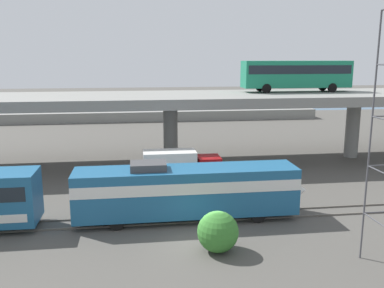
% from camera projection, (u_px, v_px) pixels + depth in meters
% --- Properties ---
extents(ground_plane, '(260.00, 260.00, 0.00)m').
position_uv_depth(ground_plane, '(199.00, 243.00, 25.83)').
color(ground_plane, '#4C4944').
extents(rail_strip_near, '(110.00, 0.12, 0.12)m').
position_uv_depth(rail_strip_near, '(192.00, 222.00, 28.95)').
color(rail_strip_near, '#59544C').
rests_on(rail_strip_near, ground_plane).
extents(rail_strip_far, '(110.00, 0.12, 0.12)m').
position_uv_depth(rail_strip_far, '(189.00, 214.00, 30.44)').
color(rail_strip_far, '#59544C').
rests_on(rail_strip_far, ground_plane).
extents(train_locomotive, '(16.35, 3.04, 4.18)m').
position_uv_depth(train_locomotive, '(197.00, 189.00, 29.33)').
color(train_locomotive, '#1E5984').
rests_on(train_locomotive, ground_plane).
extents(highway_overpass, '(96.00, 10.65, 7.28)m').
position_uv_depth(highway_overpass, '(170.00, 102.00, 43.88)').
color(highway_overpass, gray).
rests_on(highway_overpass, ground_plane).
extents(transit_bus_on_overpass, '(12.00, 2.68, 3.40)m').
position_uv_depth(transit_bus_on_overpass, '(296.00, 73.00, 46.63)').
color(transit_bus_on_overpass, '#197A56').
rests_on(transit_bus_on_overpass, highway_overpass).
extents(service_truck_west, '(6.80, 2.46, 3.04)m').
position_uv_depth(service_truck_west, '(180.00, 166.00, 37.41)').
color(service_truck_west, maroon).
rests_on(service_truck_west, ground_plane).
extents(pier_parking_lot, '(57.33, 13.10, 1.73)m').
position_uv_depth(pier_parking_lot, '(155.00, 112.00, 79.00)').
color(pier_parking_lot, gray).
rests_on(pier_parking_lot, ground_plane).
extents(parked_car_0, '(4.12, 1.99, 1.50)m').
position_uv_depth(parked_car_0, '(37.00, 104.00, 77.14)').
color(parked_car_0, navy).
rests_on(parked_car_0, pier_parking_lot).
extents(parked_car_1, '(4.66, 1.86, 1.50)m').
position_uv_depth(parked_car_1, '(232.00, 102.00, 80.97)').
color(parked_car_1, maroon).
rests_on(parked_car_1, pier_parking_lot).
extents(parked_car_2, '(4.36, 1.99, 1.50)m').
position_uv_depth(parked_car_2, '(93.00, 106.00, 74.47)').
color(parked_car_2, silver).
rests_on(parked_car_2, pier_parking_lot).
extents(parked_car_3, '(4.23, 1.99, 1.50)m').
position_uv_depth(parked_car_3, '(115.00, 103.00, 79.48)').
color(parked_car_3, '#B7B7BC').
rests_on(parked_car_3, pier_parking_lot).
extents(parked_car_4, '(4.43, 1.98, 1.50)m').
position_uv_depth(parked_car_4, '(279.00, 102.00, 80.28)').
color(parked_car_4, '#0C4C26').
rests_on(parked_car_4, pier_parking_lot).
extents(parked_car_5, '(4.58, 1.92, 1.50)m').
position_uv_depth(parked_car_5, '(205.00, 101.00, 82.92)').
color(parked_car_5, '#9E998C').
rests_on(parked_car_5, pier_parking_lot).
extents(harbor_water, '(140.00, 36.00, 0.01)m').
position_uv_depth(harbor_water, '(150.00, 103.00, 101.48)').
color(harbor_water, '#385B7A').
rests_on(harbor_water, ground_plane).
extents(shrub_right, '(2.43, 2.43, 2.43)m').
position_uv_depth(shrub_right, '(218.00, 232.00, 24.54)').
color(shrub_right, '#35762C').
rests_on(shrub_right, ground_plane).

